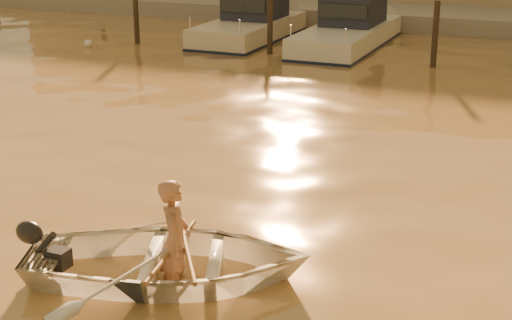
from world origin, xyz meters
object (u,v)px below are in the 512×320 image
at_px(dinghy, 169,260).
at_px(person, 175,241).
at_px(moored_boat_1, 249,22).
at_px(moored_boat_2, 347,28).

bearing_deg(dinghy, person, -90.00).
bearing_deg(person, dinghy, 90.00).
relative_size(person, moored_boat_1, 0.26).
distance_m(dinghy, moored_boat_1, 18.58).
relative_size(person, moored_boat_2, 0.23).
bearing_deg(moored_boat_1, moored_boat_2, 0.00).
distance_m(dinghy, person, 0.30).
relative_size(moored_boat_1, moored_boat_2, 0.90).
bearing_deg(dinghy, moored_boat_1, -0.94).
height_order(dinghy, person, person).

